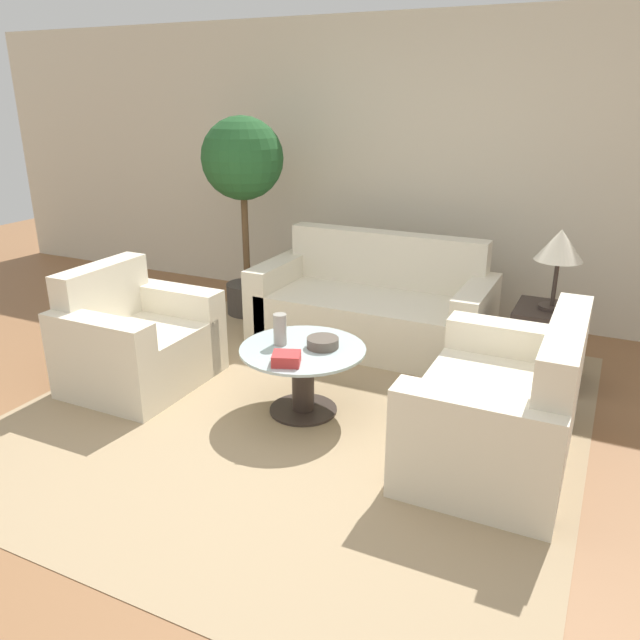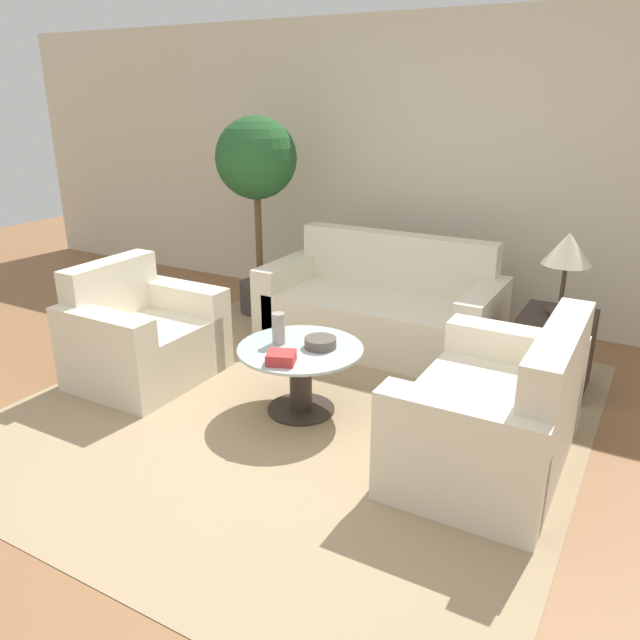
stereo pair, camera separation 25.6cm
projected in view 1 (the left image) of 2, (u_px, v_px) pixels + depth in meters
ground_plane at (249, 462)px, 3.51m from camera, size 14.00×14.00×0.00m
wall_back at (420, 170)px, 5.57m from camera, size 10.00×0.06×2.60m
rug at (303, 410)px, 4.06m from camera, size 3.43×3.52×0.01m
sofa_main at (374, 309)px, 5.11m from camera, size 1.88×0.86×0.87m
armchair at (134, 344)px, 4.39m from camera, size 0.79×0.96×0.83m
loveseat at (507, 413)px, 3.45m from camera, size 0.82×1.29×0.85m
coffee_table at (303, 371)px, 3.96m from camera, size 0.80×0.80×0.45m
side_table at (547, 345)px, 4.41m from camera, size 0.47×0.47×0.54m
table_lamp at (560, 248)px, 4.17m from camera, size 0.32×0.32×0.56m
potted_plant at (243, 175)px, 5.43m from camera, size 0.71×0.71×1.77m
vase at (280, 329)px, 3.93m from camera, size 0.08×0.08×0.20m
bowl at (323, 343)px, 3.90m from camera, size 0.20×0.20×0.06m
book_stack at (286, 359)px, 3.66m from camera, size 0.21×0.20×0.07m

